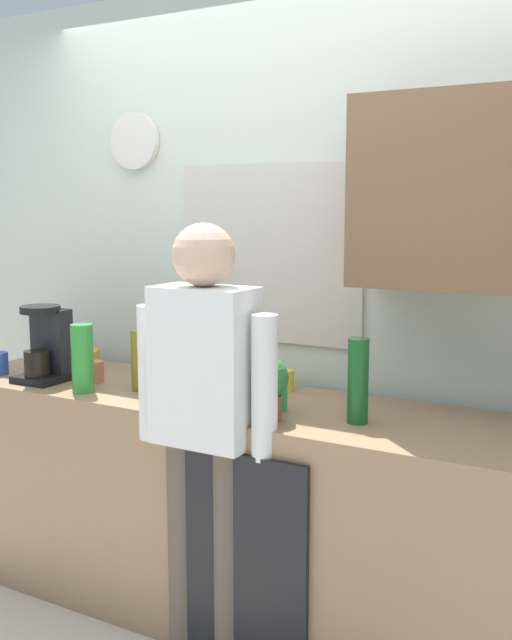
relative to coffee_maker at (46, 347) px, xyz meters
The scene contains 15 objects.
kitchen_counter 1.12m from the coffee_maker, ahead, with size 2.81×0.64×0.90m, color #937251.
dishwasher_panel 1.27m from the coffee_maker, 10.88° to the right, with size 0.56×0.02×0.81m, color black.
back_wall_assembly 1.20m from the coffee_maker, 26.81° to the left, with size 4.41×0.42×2.60m.
coffee_maker is the anchor object (origin of this frame).
bottle_red_vinegar 0.60m from the coffee_maker, ahead, with size 0.06×0.06×0.22m, color maroon.
bottle_dark_sauce 0.98m from the coffee_maker, ahead, with size 0.06×0.06×0.18m, color black.
bottle_clear_soda 0.29m from the coffee_maker, 16.46° to the right, with size 0.09×0.09×0.28m, color #2D8C33.
bottle_green_wine 1.42m from the coffee_maker, ahead, with size 0.07×0.07×0.30m, color #195923.
bottle_olive_oil 0.46m from the coffee_maker, ahead, with size 0.06×0.06×0.25m, color olive.
cup_yellow_cup 1.05m from the coffee_maker, 19.35° to the left, with size 0.07×0.07×0.09m, color yellow.
cup_terracotta_mug 0.24m from the coffee_maker, 18.73° to the left, with size 0.08×0.08×0.09m, color #B26647.
mixing_bowl 0.30m from the coffee_maker, 107.41° to the left, with size 0.22×0.22×0.08m, color orange.
potted_plant 1.13m from the coffee_maker, ahead, with size 0.15×0.15×0.23m.
dish_soap 1.11m from the coffee_maker, ahead, with size 0.06×0.06×0.18m.
person_at_sink 0.96m from the coffee_maker, 10.61° to the right, with size 0.57×0.22×1.60m.
Camera 1 is at (1.42, -2.15, 1.65)m, focal length 41.95 mm.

